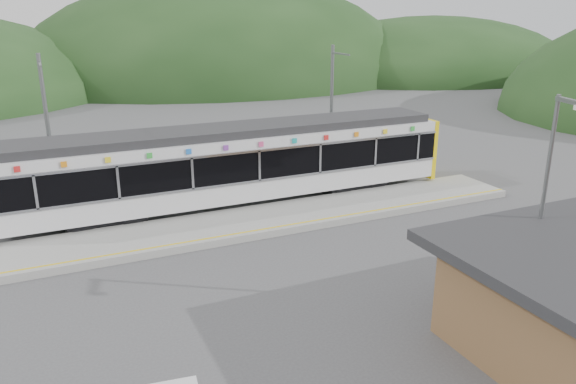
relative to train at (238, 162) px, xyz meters
name	(u,v)px	position (x,y,z in m)	size (l,w,h in m)	color
ground	(276,256)	(-0.72, -6.00, -2.06)	(120.00, 120.00, 0.00)	#4C4C4F
hills	(348,194)	(5.47, -0.71, -2.06)	(146.00, 149.00, 26.00)	#1E3D19
platform	(244,223)	(-0.72, -2.70, -1.91)	(26.00, 3.20, 0.30)	#9E9E99
yellow_line	(256,230)	(-0.72, -4.00, -1.76)	(26.00, 0.10, 0.01)	yellow
train	(238,162)	(0.00, 0.00, 0.00)	(20.44, 3.01, 3.74)	black
catenary_mast_west	(49,132)	(-7.72, 2.56, 1.58)	(0.18, 1.80, 7.00)	slate
catenary_mast_east	(332,110)	(6.28, 2.56, 1.58)	(0.18, 1.80, 7.00)	slate
lamp_post	(549,190)	(4.69, -12.93, 1.83)	(0.40, 1.18, 6.55)	slate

